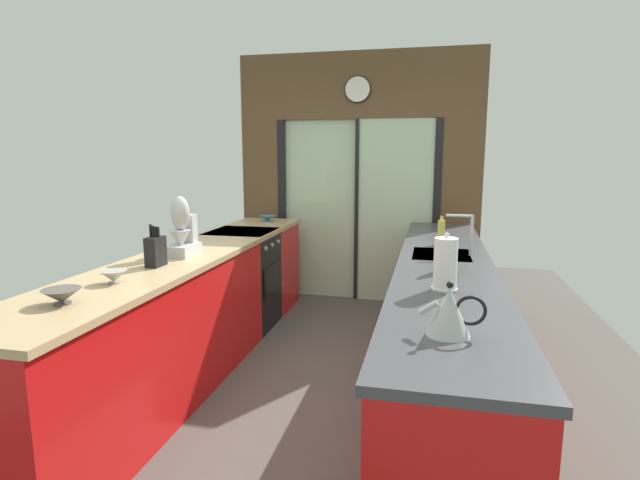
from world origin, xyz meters
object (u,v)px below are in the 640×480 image
mixing_bowl_near (62,296)px  kettle (449,311)px  oven_range (243,279)px  mixing_bowl_mid (114,276)px  stand_mixer (182,233)px  soap_bottle_near (443,257)px  soap_bottle_far (441,232)px  paper_towel_roll (445,264)px  knife_block (156,251)px  mixing_bowl_far (267,218)px

mixing_bowl_near → kettle: kettle is taller
oven_range → mixing_bowl_mid: mixing_bowl_mid is taller
oven_range → mixing_bowl_near: mixing_bowl_near is taller
stand_mixer → soap_bottle_near: size_ratio=1.95×
oven_range → kettle: 3.01m
mixing_bowl_mid → kettle: kettle is taller
soap_bottle_far → paper_towel_roll: 1.36m
mixing_bowl_near → knife_block: (-0.00, 0.83, 0.06)m
oven_range → mixing_bowl_mid: 2.00m
knife_block → soap_bottle_near: size_ratio=1.25×
kettle → soap_bottle_far: bearing=90.1°
mixing_bowl_far → soap_bottle_far: 2.04m
knife_block → paper_towel_roll: size_ratio=0.88×
mixing_bowl_mid → kettle: (1.78, -0.41, 0.06)m
mixing_bowl_far → stand_mixer: 1.84m
mixing_bowl_near → mixing_bowl_mid: bearing=90.0°
paper_towel_roll → stand_mixer: bearing=163.7°
mixing_bowl_far → soap_bottle_near: bearing=-47.2°
knife_block → soap_bottle_far: (1.78, 1.19, 0.00)m
mixing_bowl_near → soap_bottle_near: soap_bottle_near is taller
stand_mixer → paper_towel_roll: (1.78, -0.52, -0.02)m
mixing_bowl_far → paper_towel_roll: bearing=-52.9°
paper_towel_roll → mixing_bowl_far: bearing=127.1°
oven_range → stand_mixer: 1.31m
oven_range → soap_bottle_far: size_ratio=3.76×
stand_mixer → mixing_bowl_far: bearing=90.0°
kettle → paper_towel_roll: bearing=90.2°
kettle → soap_bottle_far: 2.03m
stand_mixer → kettle: bearing=-33.8°
mixing_bowl_near → knife_block: 0.83m
stand_mixer → mixing_bowl_near: bearing=-90.0°
stand_mixer → paper_towel_roll: bearing=-16.3°
stand_mixer → mixing_bowl_mid: bearing=-90.0°
mixing_bowl_far → kettle: (1.78, -3.03, 0.06)m
soap_bottle_near → paper_towel_roll: paper_towel_roll is taller
kettle → paper_towel_roll: 0.67m
mixing_bowl_near → paper_towel_roll: paper_towel_roll is taller
mixing_bowl_mid → paper_towel_roll: 1.80m
oven_range → kettle: size_ratio=3.53×
oven_range → kettle: kettle is taller
mixing_bowl_far → paper_towel_roll: 2.95m
oven_range → mixing_bowl_mid: bearing=-89.5°
mixing_bowl_mid → soap_bottle_near: soap_bottle_near is taller
mixing_bowl_far → knife_block: 2.19m
knife_block → kettle: size_ratio=1.03×
knife_block → stand_mixer: size_ratio=0.64×
oven_range → knife_block: size_ratio=3.42×
oven_range → soap_bottle_near: 2.25m
mixing_bowl_mid → soap_bottle_near: size_ratio=0.67×
mixing_bowl_near → kettle: bearing=-0.4°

